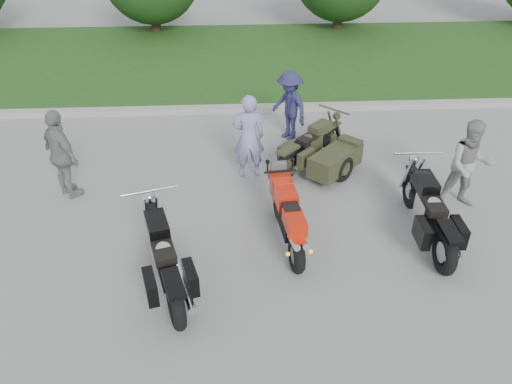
{
  "coord_description": "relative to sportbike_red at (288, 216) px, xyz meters",
  "views": [
    {
      "loc": [
        -0.28,
        -6.14,
        5.34
      ],
      "look_at": [
        0.11,
        0.86,
        0.8
      ],
      "focal_mm": 35.0,
      "sensor_mm": 36.0,
      "label": 1
    }
  ],
  "objects": [
    {
      "name": "sportbike_red",
      "position": [
        0.0,
        0.0,
        0.0
      ],
      "size": [
        0.47,
        2.04,
        0.97
      ],
      "rotation": [
        0.0,
        0.0,
        0.1
      ],
      "color": "black",
      "rests_on": "ground"
    },
    {
      "name": "grass_strip",
      "position": [
        -0.62,
        9.7,
        -0.5
      ],
      "size": [
        60.0,
        8.0,
        0.14
      ],
      "primitive_type": "cube",
      "color": "#2F6221",
      "rests_on": "ground"
    },
    {
      "name": "person_stripe",
      "position": [
        -0.55,
        2.3,
        0.31
      ],
      "size": [
        0.68,
        0.48,
        1.76
      ],
      "primitive_type": "imported",
      "rotation": [
        0.0,
        0.0,
        3.23
      ],
      "color": "#8D8ABB",
      "rests_on": "ground"
    },
    {
      "name": "cruiser_right",
      "position": [
        2.38,
        -0.01,
        -0.07
      ],
      "size": [
        0.43,
        2.53,
        0.97
      ],
      "rotation": [
        0.0,
        0.0,
        -0.03
      ],
      "color": "black",
      "rests_on": "ground"
    },
    {
      "name": "person_denim",
      "position": [
        0.46,
        3.96,
        0.24
      ],
      "size": [
        1.09,
        1.2,
        1.61
      ],
      "primitive_type": "imported",
      "rotation": [
        0.0,
        0.0,
        -0.96
      ],
      "color": "navy",
      "rests_on": "ground"
    },
    {
      "name": "person_grey",
      "position": [
        3.38,
        0.99,
        0.29
      ],
      "size": [
        0.89,
        0.72,
        1.72
      ],
      "primitive_type": "imported",
      "rotation": [
        0.0,
        0.0,
        -0.09
      ],
      "color": "#959690",
      "rests_on": "ground"
    },
    {
      "name": "cruiser_left",
      "position": [
        -1.92,
        -0.92,
        -0.08
      ],
      "size": [
        0.9,
        2.44,
        0.96
      ],
      "rotation": [
        0.0,
        0.0,
        0.28
      ],
      "color": "black",
      "rests_on": "ground"
    },
    {
      "name": "curb",
      "position": [
        -0.62,
        5.55,
        -0.49
      ],
      "size": [
        60.0,
        0.3,
        0.15
      ],
      "primitive_type": "cube",
      "color": "#A09E97",
      "rests_on": "ground"
    },
    {
      "name": "ground",
      "position": [
        -0.62,
        -0.45,
        -0.57
      ],
      "size": [
        80.0,
        80.0,
        0.0
      ],
      "primitive_type": "plane",
      "color": "gray",
      "rests_on": "ground"
    },
    {
      "name": "cruiser_sidecar",
      "position": [
        1.01,
        2.32,
        -0.17
      ],
      "size": [
        1.89,
        2.01,
        0.86
      ],
      "rotation": [
        0.0,
        0.0,
        -0.78
      ],
      "color": "black",
      "rests_on": "ground"
    },
    {
      "name": "person_back",
      "position": [
        -4.05,
        1.74,
        0.32
      ],
      "size": [
        1.04,
        1.04,
        1.77
      ],
      "primitive_type": "imported",
      "rotation": [
        0.0,
        0.0,
        2.36
      ],
      "color": "gray",
      "rests_on": "ground"
    }
  ]
}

